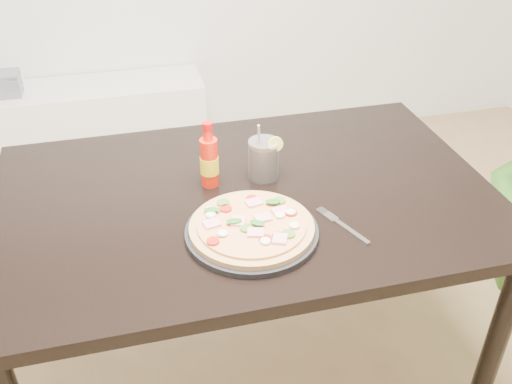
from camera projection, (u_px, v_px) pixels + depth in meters
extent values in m
cube|color=black|center=(246.00, 199.00, 1.62)|extent=(1.40, 0.90, 0.04)
cylinder|color=black|center=(494.00, 349.00, 1.64)|extent=(0.06, 0.06, 0.71)
cylinder|color=black|center=(45.00, 251.00, 2.01)|extent=(0.06, 0.06, 0.71)
cylinder|color=black|center=(380.00, 201.00, 2.27)|extent=(0.06, 0.06, 0.71)
cylinder|color=black|center=(252.00, 232.00, 1.45)|extent=(0.34, 0.34, 0.02)
cylinder|color=tan|center=(252.00, 227.00, 1.44)|extent=(0.32, 0.32, 0.01)
cylinder|color=tan|center=(252.00, 224.00, 1.43)|extent=(0.28, 0.28, 0.01)
cube|color=pink|center=(212.00, 224.00, 1.42)|extent=(0.05, 0.04, 0.01)
cube|color=pink|center=(280.00, 211.00, 1.47)|extent=(0.04, 0.04, 0.01)
cube|color=pink|center=(256.00, 233.00, 1.39)|extent=(0.05, 0.04, 0.01)
cube|color=pink|center=(263.00, 218.00, 1.44)|extent=(0.04, 0.04, 0.01)
cube|color=pink|center=(254.00, 203.00, 1.50)|extent=(0.05, 0.04, 0.01)
cube|color=pink|center=(238.00, 221.00, 1.43)|extent=(0.05, 0.05, 0.01)
cube|color=pink|center=(280.00, 239.00, 1.37)|extent=(0.05, 0.05, 0.01)
cylinder|color=#B01F12|center=(213.00, 241.00, 1.36)|extent=(0.03, 0.03, 0.01)
cylinder|color=#B01F12|center=(291.00, 213.00, 1.46)|extent=(0.03, 0.03, 0.01)
cylinder|color=#B01F12|center=(226.00, 209.00, 1.48)|extent=(0.03, 0.03, 0.01)
cylinder|color=#B01F12|center=(278.00, 237.00, 1.38)|extent=(0.03, 0.03, 0.01)
cylinder|color=#B01F12|center=(252.00, 199.00, 1.51)|extent=(0.03, 0.03, 0.01)
cylinder|color=#B01F12|center=(265.00, 239.00, 1.37)|extent=(0.03, 0.03, 0.01)
cylinder|color=#437226|center=(223.00, 203.00, 1.50)|extent=(0.03, 0.03, 0.01)
cylinder|color=#437226|center=(279.00, 201.00, 1.50)|extent=(0.03, 0.03, 0.01)
cylinder|color=#437226|center=(246.00, 228.00, 1.41)|extent=(0.03, 0.03, 0.01)
cylinder|color=#437226|center=(288.00, 234.00, 1.39)|extent=(0.03, 0.03, 0.01)
ellipsoid|color=white|center=(280.00, 215.00, 1.45)|extent=(0.03, 0.03, 0.01)
ellipsoid|color=white|center=(210.00, 210.00, 1.47)|extent=(0.03, 0.03, 0.01)
ellipsoid|color=white|center=(211.00, 215.00, 1.45)|extent=(0.03, 0.03, 0.01)
ellipsoid|color=white|center=(291.00, 212.00, 1.46)|extent=(0.03, 0.03, 0.01)
ellipsoid|color=white|center=(265.00, 241.00, 1.36)|extent=(0.03, 0.03, 0.01)
ellipsoid|color=white|center=(222.00, 233.00, 1.39)|extent=(0.03, 0.03, 0.01)
ellipsoid|color=white|center=(294.00, 225.00, 1.41)|extent=(0.03, 0.03, 0.01)
ellipsoid|color=#1E6718|center=(212.00, 210.00, 1.46)|extent=(0.04, 0.03, 0.00)
ellipsoid|color=#1E6718|center=(257.00, 223.00, 1.41)|extent=(0.05, 0.04, 0.00)
ellipsoid|color=#1E6718|center=(273.00, 201.00, 1.49)|extent=(0.04, 0.03, 0.00)
ellipsoid|color=#1E6718|center=(234.00, 221.00, 1.42)|extent=(0.04, 0.02, 0.00)
cylinder|color=red|center=(209.00, 163.00, 1.60)|extent=(0.06, 0.06, 0.15)
cylinder|color=yellow|center=(210.00, 165.00, 1.61)|extent=(0.05, 0.05, 0.05)
cylinder|color=red|center=(208.00, 135.00, 1.56)|extent=(0.03, 0.03, 0.03)
cylinder|color=red|center=(207.00, 126.00, 1.54)|extent=(0.03, 0.03, 0.02)
cylinder|color=black|center=(264.00, 161.00, 1.65)|extent=(0.08, 0.08, 0.10)
cylinder|color=silver|center=(264.00, 159.00, 1.65)|extent=(0.09, 0.09, 0.12)
cylinder|color=#F2E059|center=(276.00, 144.00, 1.61)|extent=(0.04, 0.01, 0.04)
cylinder|color=#B2B2B7|center=(259.00, 148.00, 1.64)|extent=(0.03, 0.06, 0.17)
cube|color=silver|center=(352.00, 232.00, 1.45)|extent=(0.06, 0.12, 0.00)
cube|color=silver|center=(331.00, 217.00, 1.51)|extent=(0.04, 0.05, 0.00)
cube|color=silver|center=(320.00, 212.00, 1.53)|extent=(0.01, 0.03, 0.00)
cube|color=silver|center=(321.00, 211.00, 1.53)|extent=(0.01, 0.03, 0.00)
cube|color=silver|center=(323.00, 211.00, 1.53)|extent=(0.01, 0.03, 0.00)
cube|color=silver|center=(325.00, 210.00, 1.53)|extent=(0.01, 0.03, 0.00)
cube|color=white|center=(70.00, 133.00, 2.98)|extent=(1.40, 0.34, 0.50)
cube|color=slate|center=(8.00, 94.00, 2.77)|extent=(0.14, 0.12, 0.01)
cube|color=slate|center=(7.00, 92.00, 2.77)|extent=(0.14, 0.12, 0.01)
cube|color=slate|center=(7.00, 90.00, 2.76)|extent=(0.14, 0.12, 0.01)
cube|color=slate|center=(6.00, 88.00, 2.76)|extent=(0.14, 0.12, 0.01)
cube|color=slate|center=(6.00, 86.00, 2.75)|extent=(0.14, 0.12, 0.01)
cube|color=slate|center=(5.00, 84.00, 2.74)|extent=(0.14, 0.12, 0.01)
cube|color=slate|center=(5.00, 82.00, 2.74)|extent=(0.14, 0.12, 0.01)
cube|color=slate|center=(4.00, 80.00, 2.73)|extent=(0.14, 0.12, 0.01)
cube|color=slate|center=(3.00, 78.00, 2.73)|extent=(0.14, 0.12, 0.01)
cube|color=slate|center=(3.00, 76.00, 2.72)|extent=(0.14, 0.12, 0.01)
cube|color=slate|center=(2.00, 74.00, 2.71)|extent=(0.14, 0.12, 0.01)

